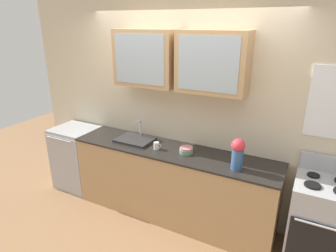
% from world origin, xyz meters
% --- Properties ---
extents(ground_plane, '(10.00, 10.00, 0.00)m').
position_xyz_m(ground_plane, '(0.00, 0.00, 0.00)').
color(ground_plane, '#936B47').
extents(back_wall_unit, '(4.65, 0.42, 2.87)m').
position_xyz_m(back_wall_unit, '(0.01, 0.30, 1.54)').
color(back_wall_unit, beige).
rests_on(back_wall_unit, ground_plane).
extents(counter, '(2.56, 0.58, 0.93)m').
position_xyz_m(counter, '(0.00, 0.00, 0.46)').
color(counter, tan).
rests_on(counter, ground_plane).
extents(stove_range, '(0.56, 0.60, 1.11)m').
position_xyz_m(stove_range, '(1.65, -0.00, 0.47)').
color(stove_range, '#ADAFB5').
rests_on(stove_range, ground_plane).
extents(sink_faucet, '(0.46, 0.34, 0.24)m').
position_xyz_m(sink_faucet, '(-0.55, 0.03, 0.95)').
color(sink_faucet, '#2D2D30').
rests_on(sink_faucet, counter).
extents(bowl_stack, '(0.16, 0.16, 0.07)m').
position_xyz_m(bowl_stack, '(0.19, 0.01, 0.96)').
color(bowl_stack, '#669972').
rests_on(bowl_stack, counter).
extents(vase, '(0.14, 0.14, 0.34)m').
position_xyz_m(vase, '(0.81, -0.11, 1.11)').
color(vase, '#33598C').
rests_on(vase, counter).
extents(cup_near_sink, '(0.10, 0.07, 0.09)m').
position_xyz_m(cup_near_sink, '(-0.17, -0.06, 0.97)').
color(cup_near_sink, silver).
rests_on(cup_near_sink, counter).
extents(dishwasher, '(0.61, 0.57, 0.93)m').
position_xyz_m(dishwasher, '(-1.58, -0.00, 0.46)').
color(dishwasher, '#ADAFB5').
rests_on(dishwasher, ground_plane).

